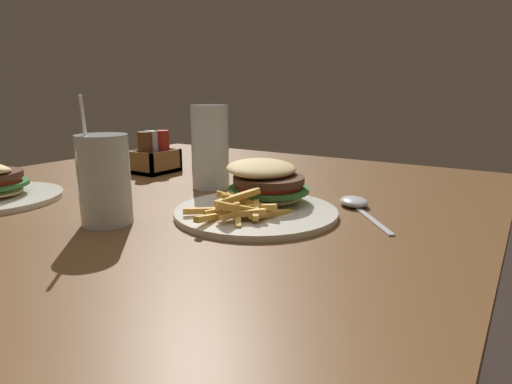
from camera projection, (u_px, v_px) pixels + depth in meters
dining_table at (175, 254)px, 0.87m from camera, size 1.25×1.14×0.78m
meal_plate_near at (261, 194)px, 0.73m from camera, size 0.27×0.27×0.09m
beer_glass at (210, 150)px, 0.90m from camera, size 0.08×0.08×0.17m
juice_glass at (105, 182)px, 0.65m from camera, size 0.08×0.08×0.20m
spoon at (355, 203)px, 0.76m from camera, size 0.17×0.15×0.02m
condiment_caddy at (154, 156)px, 1.07m from camera, size 0.11×0.09×0.10m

